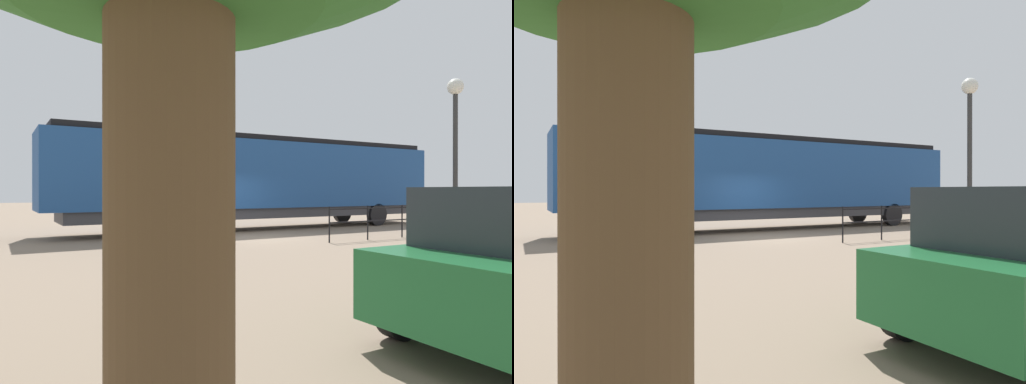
# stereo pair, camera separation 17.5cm
# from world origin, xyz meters

# --- Properties ---
(ground_plane) EXTENTS (120.00, 120.00, 0.00)m
(ground_plane) POSITION_xyz_m (0.00, 0.00, 0.00)
(ground_plane) COLOR #84705B
(locomotive) EXTENTS (2.88, 18.64, 4.14)m
(locomotive) POSITION_xyz_m (-3.42, 2.83, 2.33)
(locomotive) COLOR navy
(locomotive) RESTS_ON ground_plane
(lamp_post) EXTENTS (0.55, 0.55, 5.57)m
(lamp_post) POSITION_xyz_m (4.37, 5.32, 4.08)
(lamp_post) COLOR #2D2D2D
(lamp_post) RESTS_ON ground_plane
(platform_fence) EXTENTS (0.05, 8.76, 1.21)m
(platform_fence) POSITION_xyz_m (2.48, 5.71, 0.78)
(platform_fence) COLOR black
(platform_fence) RESTS_ON ground_plane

